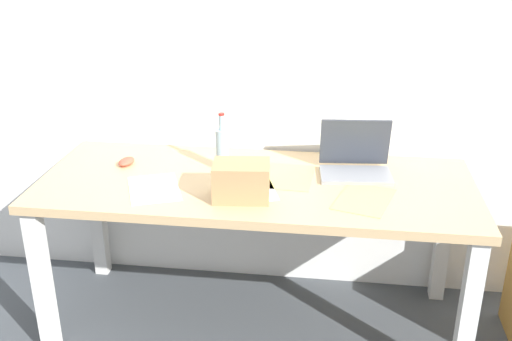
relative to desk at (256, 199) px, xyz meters
The scene contains 11 objects.
ground_plane 0.66m from the desk, ahead, with size 8.00×8.00×0.00m, color #42474C.
back_wall 0.78m from the desk, 90.00° to the left, with size 5.20×0.08×2.60m, color white.
desk is the anchor object (origin of this frame).
laptop_right 0.48m from the desk, 17.76° to the left, with size 0.34×0.25×0.25m.
beer_bottle 0.29m from the desk, 146.42° to the left, with size 0.06×0.06×0.27m.
computer_mouse 0.65m from the desk, behind, with size 0.06×0.10×0.03m, color #D84C38.
cardboard_box 0.25m from the desk, 101.71° to the right, with size 0.23×0.17×0.16m, color tan.
paper_sheet_near_back 0.18m from the desk, 23.47° to the left, with size 0.21×0.30×0.00m, color #F4E06B.
paper_sheet_front_left 0.46m from the desk, 161.57° to the right, with size 0.21×0.30×0.00m, color white.
paper_sheet_center 0.12m from the desk, 104.15° to the right, with size 0.21×0.30×0.00m, color white.
paper_sheet_front_right 0.50m from the desk, 15.23° to the right, with size 0.21×0.30×0.00m, color #F4E06B.
Camera 1 is at (0.32, -2.44, 1.85)m, focal length 42.32 mm.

